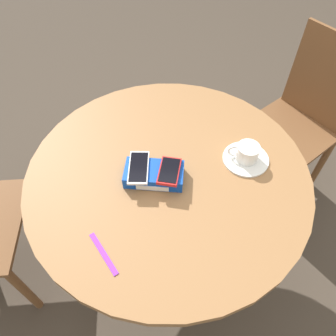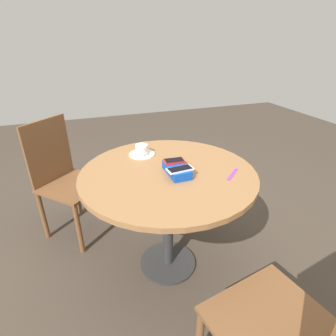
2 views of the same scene
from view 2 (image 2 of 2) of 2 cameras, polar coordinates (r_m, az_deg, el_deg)
ground_plane at (r=1.97m, az=0.00°, el=-19.96°), size 8.00×8.00×0.00m
round_table at (r=1.57m, az=0.00°, el=-3.97°), size 1.02×1.02×0.73m
phone_box at (r=1.48m, az=1.91°, el=-0.38°), size 0.21×0.11×0.05m
phone_white at (r=1.43m, az=2.62°, el=-0.25°), size 0.08×0.15×0.01m
phone_red at (r=1.52m, az=1.35°, el=1.56°), size 0.08×0.12×0.01m
saucer at (r=1.74m, az=-5.70°, el=3.01°), size 0.17×0.17×0.01m
coffee_cup at (r=1.72m, az=-5.73°, el=4.09°), size 0.11×0.08×0.06m
lanyard_strap at (r=1.53m, az=13.86°, el=-1.32°), size 0.12×0.13×0.00m
chair_far_side at (r=2.14m, az=-21.43°, el=-2.23°), size 0.57×0.57×0.91m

